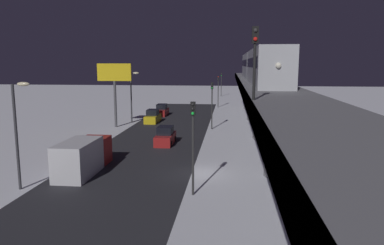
% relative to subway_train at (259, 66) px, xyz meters
% --- Properties ---
extents(ground_plane, '(240.00, 240.00, 0.00)m').
position_rel_subway_train_xyz_m(ground_plane, '(5.89, 17.21, -8.65)').
color(ground_plane, white).
extents(avenue_asphalt, '(11.00, 103.37, 0.01)m').
position_rel_subway_train_xyz_m(avenue_asphalt, '(12.00, 17.21, -8.64)').
color(avenue_asphalt, '#28282D').
rests_on(avenue_asphalt, ground_plane).
extents(elevated_railway, '(5.00, 103.37, 6.87)m').
position_rel_subway_train_xyz_m(elevated_railway, '(0.09, 17.21, -2.73)').
color(elevated_railway, slate).
rests_on(elevated_railway, ground_plane).
extents(subway_train, '(2.94, 36.87, 3.40)m').
position_rel_subway_train_xyz_m(subway_train, '(0.00, 0.00, 0.00)').
color(subway_train, '#B7BABF').
rests_on(subway_train, elevated_railway).
extents(rail_signal, '(0.36, 0.41, 4.00)m').
position_rel_subway_train_xyz_m(rail_signal, '(2.17, 25.26, 0.95)').
color(rail_signal, black).
rests_on(rail_signal, elevated_railway).
extents(sedan_red, '(1.91, 4.51, 1.97)m').
position_rel_subway_train_xyz_m(sedan_red, '(10.60, 6.35, -7.86)').
color(sedan_red, '#A51E1E').
rests_on(sedan_red, ground_plane).
extents(sedan_yellow, '(1.80, 4.63, 1.97)m').
position_rel_subway_train_xyz_m(sedan_yellow, '(15.20, -8.48, -7.85)').
color(sedan_yellow, gold).
rests_on(sedan_yellow, ground_plane).
extents(sedan_red_2, '(1.80, 4.61, 1.97)m').
position_rel_subway_train_xyz_m(sedan_red_2, '(15.20, -16.02, -7.85)').
color(sedan_red_2, '#A51E1E').
rests_on(sedan_red_2, ground_plane).
extents(box_truck, '(2.40, 7.40, 2.80)m').
position_rel_subway_train_xyz_m(box_truck, '(15.40, 17.73, -7.30)').
color(box_truck, '#A51E1E').
rests_on(box_truck, ground_plane).
extents(traffic_light_near, '(0.32, 0.44, 6.40)m').
position_rel_subway_train_xyz_m(traffic_light_near, '(5.90, 22.07, -4.45)').
color(traffic_light_near, '#2D2D2D').
rests_on(traffic_light_near, ground_plane).
extents(traffic_light_mid, '(0.32, 0.44, 6.40)m').
position_rel_subway_train_xyz_m(traffic_light_mid, '(5.90, -3.44, -4.45)').
color(traffic_light_mid, '#2D2D2D').
rests_on(traffic_light_mid, ground_plane).
extents(traffic_light_far, '(0.32, 0.44, 6.40)m').
position_rel_subway_train_xyz_m(traffic_light_far, '(5.90, -28.95, -4.45)').
color(traffic_light_far, '#2D2D2D').
rests_on(traffic_light_far, ground_plane).
extents(traffic_light_distant, '(0.32, 0.44, 6.40)m').
position_rel_subway_train_xyz_m(traffic_light_distant, '(5.90, -54.47, -4.45)').
color(traffic_light_distant, '#2D2D2D').
rests_on(traffic_light_distant, ground_plane).
extents(commercial_billboard, '(4.80, 0.36, 8.90)m').
position_rel_subway_train_xyz_m(commercial_billboard, '(19.50, -3.77, -1.82)').
color(commercial_billboard, '#4C4C51').
rests_on(commercial_billboard, ground_plane).
extents(street_lamp_near, '(1.35, 0.44, 7.65)m').
position_rel_subway_train_xyz_m(street_lamp_near, '(18.07, 22.21, -3.83)').
color(street_lamp_near, '#38383D').
rests_on(street_lamp_near, ground_plane).
extents(street_lamp_far, '(1.35, 0.44, 7.65)m').
position_rel_subway_train_xyz_m(street_lamp_far, '(18.07, -7.79, -3.83)').
color(street_lamp_far, '#38383D').
rests_on(street_lamp_far, ground_plane).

